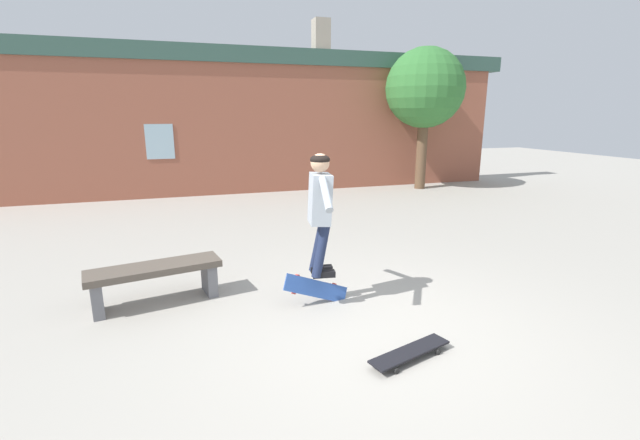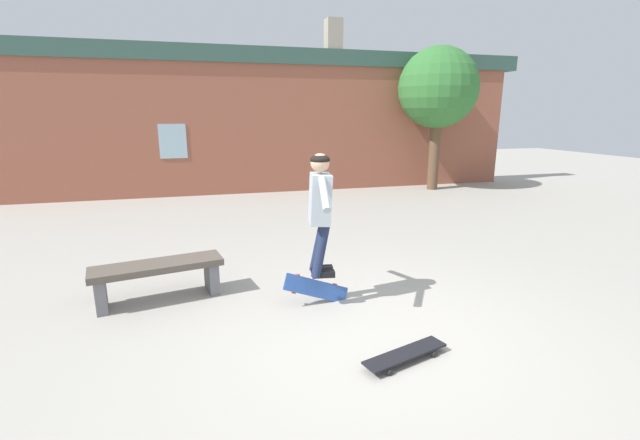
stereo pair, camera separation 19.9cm
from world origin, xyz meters
TOP-DOWN VIEW (x-y plane):
  - ground_plane at (0.00, 0.00)m, footprint 40.00×40.00m
  - building_backdrop at (0.01, 8.58)m, footprint 16.39×0.52m
  - tree_right at (5.06, 7.62)m, footprint 2.27×2.27m
  - park_bench at (-2.16, 1.42)m, footprint 1.56×0.71m
  - skater at (-0.32, 0.79)m, footprint 0.33×1.22m
  - skateboard_flipping at (-0.35, 0.82)m, footprint 0.84×0.21m
  - skateboard_resting at (0.12, -0.57)m, footprint 0.89×0.43m

SIDE VIEW (x-z plane):
  - ground_plane at x=0.00m, z-range 0.00..0.00m
  - skateboard_resting at x=0.12m, z-range 0.03..0.11m
  - skateboard_flipping at x=-0.35m, z-range -0.06..0.43m
  - park_bench at x=-2.16m, z-range 0.10..0.58m
  - skater at x=-0.32m, z-range 0.51..1.92m
  - building_backdrop at x=0.01m, z-range -0.33..4.45m
  - tree_right at x=5.06m, z-range 0.86..4.93m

